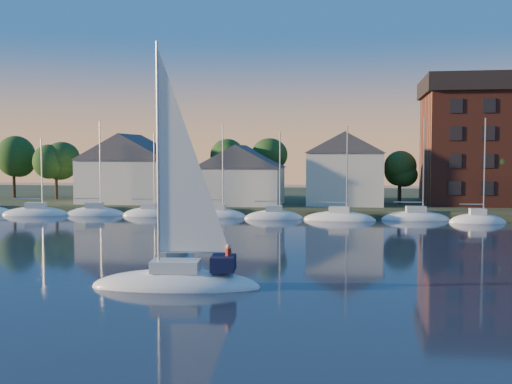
% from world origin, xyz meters
% --- Properties ---
extents(ground, '(260.00, 260.00, 0.00)m').
position_xyz_m(ground, '(0.00, 0.00, 0.00)').
color(ground, black).
rests_on(ground, ground).
extents(shoreline_land, '(160.00, 50.00, 2.00)m').
position_xyz_m(shoreline_land, '(0.00, 75.00, 0.00)').
color(shoreline_land, '#2D3820').
rests_on(shoreline_land, ground).
extents(wooden_dock, '(120.00, 3.00, 1.00)m').
position_xyz_m(wooden_dock, '(0.00, 52.00, 0.00)').
color(wooden_dock, brown).
rests_on(wooden_dock, ground).
extents(clubhouse_west, '(13.65, 9.45, 9.64)m').
position_xyz_m(clubhouse_west, '(-22.00, 58.00, 5.93)').
color(clubhouse_west, silver).
rests_on(clubhouse_west, shoreline_land).
extents(clubhouse_centre, '(11.55, 8.40, 8.08)m').
position_xyz_m(clubhouse_centre, '(-6.00, 57.00, 5.13)').
color(clubhouse_centre, silver).
rests_on(clubhouse_centre, shoreline_land).
extents(clubhouse_east, '(10.50, 8.40, 9.80)m').
position_xyz_m(clubhouse_east, '(8.00, 59.00, 6.00)').
color(clubhouse_east, silver).
rests_on(clubhouse_east, shoreline_land).
extents(tree_line, '(93.40, 5.40, 8.90)m').
position_xyz_m(tree_line, '(2.00, 63.00, 7.18)').
color(tree_line, '#3C281B').
rests_on(tree_line, shoreline_land).
extents(moored_fleet, '(87.50, 2.40, 12.05)m').
position_xyz_m(moored_fleet, '(0.00, 49.00, 0.10)').
color(moored_fleet, white).
rests_on(moored_fleet, ground).
extents(hero_sailboat, '(10.56, 4.32, 15.75)m').
position_xyz_m(hero_sailboat, '(-0.89, 8.59, 0.64)').
color(hero_sailboat, white).
rests_on(hero_sailboat, ground).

